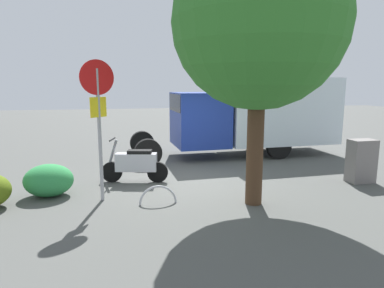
{
  "coord_description": "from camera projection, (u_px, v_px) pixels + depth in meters",
  "views": [
    {
      "loc": [
        1.97,
        8.66,
        2.61
      ],
      "look_at": [
        -0.01,
        -0.44,
        0.97
      ],
      "focal_mm": 31.42,
      "sensor_mm": 36.0,
      "label": 1
    }
  ],
  "objects": [
    {
      "name": "ground_plane",
      "position": [
        195.0,
        182.0,
        9.2
      ],
      "size": [
        60.0,
        60.0,
        0.0
      ],
      "primitive_type": "plane",
      "color": "#4B4D4A"
    },
    {
      "name": "box_truck_near",
      "position": [
        254.0,
        113.0,
        12.57
      ],
      "size": [
        7.67,
        2.41,
        2.88
      ],
      "rotation": [
        0.0,
        0.0,
        0.03
      ],
      "color": "black",
      "rests_on": "ground"
    },
    {
      "name": "motorcycle",
      "position": [
        136.0,
        164.0,
        9.07
      ],
      "size": [
        1.78,
        0.7,
        1.2
      ],
      "rotation": [
        0.0,
        0.0,
        -0.24
      ],
      "color": "black",
      "rests_on": "ground"
    },
    {
      "name": "stop_sign",
      "position": [
        98.0,
        108.0,
        7.36
      ],
      "size": [
        0.71,
        0.33,
        3.15
      ],
      "color": "#9E9EA3",
      "rests_on": "ground"
    },
    {
      "name": "street_tree",
      "position": [
        259.0,
        22.0,
        6.85
      ],
      "size": [
        3.62,
        3.62,
        5.7
      ],
      "color": "#47301E",
      "rests_on": "ground"
    },
    {
      "name": "utility_cabinet",
      "position": [
        361.0,
        161.0,
        9.07
      ],
      "size": [
        0.7,
        0.45,
        1.17
      ],
      "primitive_type": "cube",
      "rotation": [
        0.0,
        0.0,
        0.03
      ],
      "color": "slate",
      "rests_on": "ground"
    },
    {
      "name": "bike_rack_hoop",
      "position": [
        158.0,
        204.0,
        7.49
      ],
      "size": [
        0.85,
        0.05,
        0.85
      ],
      "primitive_type": "torus",
      "rotation": [
        1.57,
        0.0,
        -0.0
      ],
      "color": "#B7B7BC",
      "rests_on": "ground"
    },
    {
      "name": "shrub_mid_verge",
      "position": [
        49.0,
        180.0,
        7.94
      ],
      "size": [
        1.13,
        0.93,
        0.77
      ],
      "primitive_type": "ellipsoid",
      "color": "#2E8946",
      "rests_on": "ground"
    }
  ]
}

